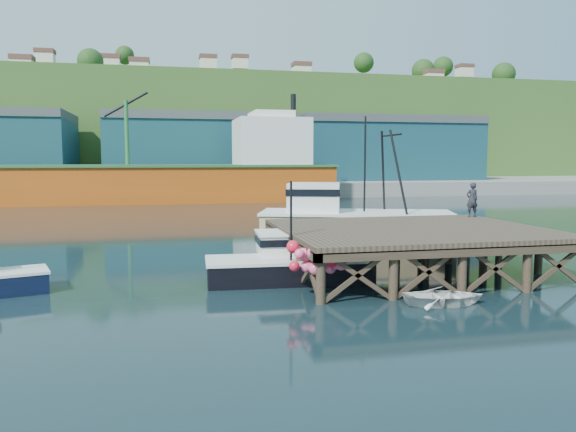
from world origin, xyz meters
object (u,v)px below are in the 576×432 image
object	(u,v)px
trawler	(352,218)
dinghy	(444,297)
boat_black	(287,262)
dockworker	(472,200)

from	to	relation	value
trawler	dinghy	size ratio (longest dim) A/B	4.30
trawler	dinghy	bearing A→B (deg)	-77.78
boat_black	dockworker	bearing A→B (deg)	23.71
boat_black	dinghy	distance (m)	7.14
boat_black	dockworker	size ratio (longest dim) A/B	3.81
boat_black	trawler	distance (m)	11.37
boat_black	dinghy	world-z (taller)	boat_black
trawler	boat_black	bearing A→B (deg)	-105.09
boat_black	dinghy	bearing A→B (deg)	-45.84
boat_black	trawler	bearing A→B (deg)	59.87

